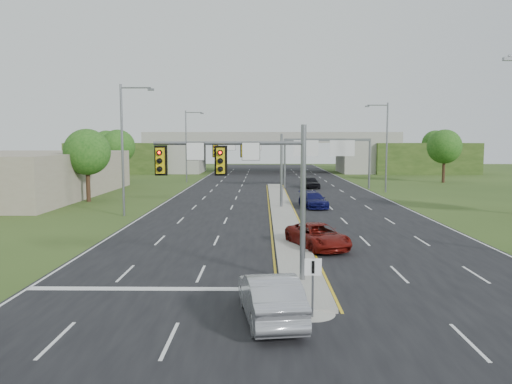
{
  "coord_description": "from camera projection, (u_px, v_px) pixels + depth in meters",
  "views": [
    {
      "loc": [
        -1.78,
        -21.65,
        6.27
      ],
      "look_at": [
        -2.19,
        10.63,
        3.0
      ],
      "focal_mm": 35.0,
      "sensor_mm": 36.0,
      "label": 1
    }
  ],
  "objects": [
    {
      "name": "sign_gantry",
      "position": [
        326.0,
        149.0,
        66.22
      ],
      "size": [
        11.58,
        0.44,
        6.67
      ],
      "color": "slate",
      "rests_on": "ground"
    },
    {
      "name": "ground",
      "position": [
        302.0,
        283.0,
        22.15
      ],
      "size": [
        240.0,
        240.0,
        0.0
      ],
      "primitive_type": "plane",
      "color": "#2B4217",
      "rests_on": "ground"
    },
    {
      "name": "lane_markings",
      "position": [
        274.0,
        203.0,
        50.92
      ],
      "size": [
        23.72,
        160.0,
        0.01
      ],
      "color": "gold",
      "rests_on": "road"
    },
    {
      "name": "car_far_b",
      "position": [
        313.0,
        200.0,
        47.34
      ],
      "size": [
        2.81,
        5.24,
        1.44
      ],
      "primitive_type": "imported",
      "rotation": [
        0.0,
        0.0,
        0.16
      ],
      "color": "#0A0C41",
      "rests_on": "road"
    },
    {
      "name": "signal_mast_far",
      "position": [
        257.0,
        158.0,
        46.5
      ],
      "size": [
        6.62,
        0.6,
        7.0
      ],
      "color": "slate",
      "rests_on": "ground"
    },
    {
      "name": "lightpole_l_far",
      "position": [
        187.0,
        143.0,
        76.42
      ],
      "size": [
        2.85,
        0.25,
        11.0
      ],
      "color": "slate",
      "rests_on": "ground"
    },
    {
      "name": "median_nose",
      "position": [
        311.0,
        312.0,
        18.16
      ],
      "size": [
        2.0,
        2.0,
        0.16
      ],
      "primitive_type": "cone",
      "color": "gray",
      "rests_on": "road"
    },
    {
      "name": "signal_mast_near",
      "position": [
        251.0,
        177.0,
        21.63
      ],
      "size": [
        6.62,
        0.6,
        7.0
      ],
      "color": "slate",
      "rests_on": "ground"
    },
    {
      "name": "tree_back_d",
      "position": [
        435.0,
        144.0,
        114.59
      ],
      "size": [
        6.0,
        6.0,
        8.85
      ],
      "color": "#382316",
      "rests_on": "ground"
    },
    {
      "name": "tree_r_mid",
      "position": [
        444.0,
        147.0,
        75.98
      ],
      "size": [
        5.2,
        5.2,
        8.12
      ],
      "color": "#382316",
      "rests_on": "ground"
    },
    {
      "name": "car_silver",
      "position": [
        270.0,
        296.0,
        17.51
      ],
      "size": [
        2.51,
        5.25,
        1.66
      ],
      "primitive_type": "imported",
      "rotation": [
        0.0,
        0.0,
        3.3
      ],
      "color": "#9FA1A6",
      "rests_on": "road"
    },
    {
      "name": "lightpole_r_far",
      "position": [
        385.0,
        143.0,
        61.16
      ],
      "size": [
        2.85,
        0.25,
        11.0
      ],
      "color": "slate",
      "rests_on": "ground"
    },
    {
      "name": "keep_right_sign",
      "position": [
        313.0,
        278.0,
        17.49
      ],
      "size": [
        0.6,
        0.13,
        2.2
      ],
      "color": "slate",
      "rests_on": "ground"
    },
    {
      "name": "median",
      "position": [
        282.0,
        210.0,
        45.02
      ],
      "size": [
        2.0,
        54.0,
        0.16
      ],
      "primitive_type": "cube",
      "color": "gray",
      "rests_on": "road"
    },
    {
      "name": "tree_back_a",
      "position": [
        106.0,
        143.0,
        115.56
      ],
      "size": [
        6.0,
        6.0,
        8.85
      ],
      "color": "#382316",
      "rests_on": "ground"
    },
    {
      "name": "overpass",
      "position": [
        271.0,
        155.0,
        101.38
      ],
      "size": [
        80.0,
        14.0,
        8.1
      ],
      "color": "gray",
      "rests_on": "ground"
    },
    {
      "name": "tree_l_mid",
      "position": [
        118.0,
        147.0,
        76.62
      ],
      "size": [
        5.2,
        5.2,
        8.12
      ],
      "color": "#382316",
      "rests_on": "ground"
    },
    {
      "name": "tree_l_near",
      "position": [
        87.0,
        152.0,
        51.73
      ],
      "size": [
        4.8,
        4.8,
        7.6
      ],
      "color": "#382316",
      "rests_on": "ground"
    },
    {
      "name": "road",
      "position": [
        278.0,
        197.0,
        56.97
      ],
      "size": [
        24.0,
        160.0,
        0.02
      ],
      "primitive_type": "cube",
      "color": "black",
      "rests_on": "ground"
    },
    {
      "name": "car_far_a",
      "position": [
        318.0,
        236.0,
        29.36
      ],
      "size": [
        3.98,
        5.64,
        1.43
      ],
      "primitive_type": "imported",
      "rotation": [
        0.0,
        0.0,
        0.35
      ],
      "color": "#610E09",
      "rests_on": "road"
    },
    {
      "name": "car_far_c",
      "position": [
        311.0,
        182.0,
        67.19
      ],
      "size": [
        2.5,
        4.79,
        1.55
      ],
      "primitive_type": "imported",
      "rotation": [
        0.0,
        0.0,
        0.15
      ],
      "color": "black",
      "rests_on": "road"
    },
    {
      "name": "lightpole_l_mid",
      "position": [
        125.0,
        144.0,
        41.6
      ],
      "size": [
        2.85,
        0.25,
        11.0
      ],
      "color": "slate",
      "rests_on": "ground"
    },
    {
      "name": "tree_back_b",
      "position": [
        167.0,
        145.0,
        115.41
      ],
      "size": [
        5.6,
        5.6,
        8.32
      ],
      "color": "#382316",
      "rests_on": "ground"
    },
    {
      "name": "tree_back_c",
      "position": [
        374.0,
        145.0,
        114.8
      ],
      "size": [
        5.6,
        5.6,
        8.32
      ],
      "color": "#382316",
      "rests_on": "ground"
    },
    {
      "name": "commercial_building",
      "position": [
        16.0,
        175.0,
        57.1
      ],
      "size": [
        18.0,
        30.0,
        5.0
      ],
      "primitive_type": "cube",
      "color": "gray",
      "rests_on": "ground"
    }
  ]
}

